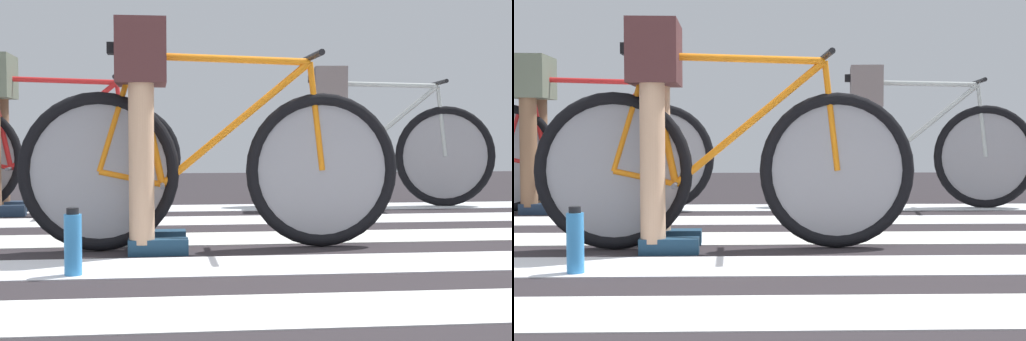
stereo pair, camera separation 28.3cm
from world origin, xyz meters
TOP-DOWN VIEW (x-y plane):
  - ground at (0.00, 0.00)m, footprint 18.00×14.00m
  - crosswalk_markings at (0.01, -0.04)m, footprint 5.44×5.75m
  - bicycle_1_of_3 at (-0.14, 0.80)m, footprint 1.74×0.52m
  - cyclist_1_of_3 at (-0.45, 0.79)m, footprint 0.32×0.41m
  - bicycle_2_of_3 at (-1.13, 2.40)m, footprint 1.74×0.52m
  - bicycle_3_of_3 at (1.11, 2.62)m, footprint 1.73×0.52m
  - cyclist_3_of_3 at (0.80, 2.66)m, footprint 0.35×0.43m
  - water_bottle at (-0.69, 0.20)m, footprint 0.07×0.07m

SIDE VIEW (x-z plane):
  - ground at x=0.00m, z-range 0.00..0.02m
  - crosswalk_markings at x=0.01m, z-range 0.02..0.02m
  - water_bottle at x=-0.69m, z-range 0.01..0.27m
  - bicycle_1_of_3 at x=-0.14m, z-range -0.06..0.87m
  - bicycle_2_of_3 at x=-1.13m, z-range -0.06..0.87m
  - bicycle_3_of_3 at x=1.11m, z-range -0.06..0.87m
  - cyclist_3_of_3 at x=0.80m, z-range 0.17..1.15m
  - cyclist_1_of_3 at x=-0.45m, z-range 0.17..1.20m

